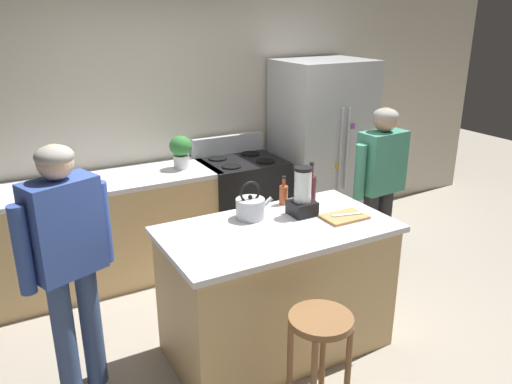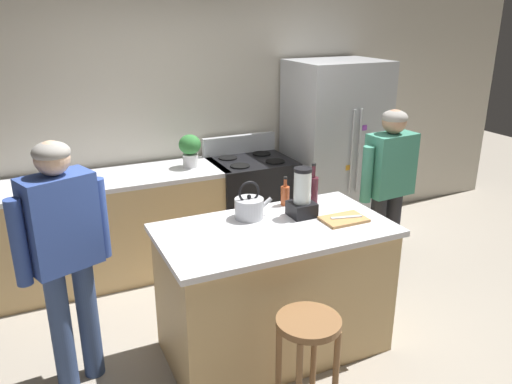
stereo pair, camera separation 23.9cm
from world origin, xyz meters
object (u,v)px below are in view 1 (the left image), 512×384
at_px(bottle_wine, 311,188).
at_px(chef_knife, 347,215).
at_px(person_by_sink_right, 380,178).
at_px(tea_kettle, 251,207).
at_px(blender_appliance, 302,195).
at_px(bar_stool, 320,342).
at_px(person_by_island_left, 67,251).
at_px(stove_range, 242,205).
at_px(cutting_board, 344,217).
at_px(potted_plant, 181,150).
at_px(refrigerator, 321,151).
at_px(bottle_cooking_sauce, 283,194).
at_px(kitchen_island, 277,288).

height_order(bottle_wine, chef_knife, bottle_wine).
height_order(person_by_sink_right, tea_kettle, person_by_sink_right).
xyz_separation_m(blender_appliance, tea_kettle, (-0.34, 0.12, -0.07)).
bearing_deg(bar_stool, person_by_island_left, 140.69).
bearing_deg(bar_stool, blender_appliance, 63.30).
xyz_separation_m(person_by_island_left, bar_stool, (1.14, -0.93, -0.43)).
distance_m(stove_range, cutting_board, 1.69).
xyz_separation_m(person_by_sink_right, blender_appliance, (-1.06, -0.38, 0.15)).
bearing_deg(stove_range, chef_knife, -90.60).
bearing_deg(person_by_island_left, potted_plant, 47.70).
xyz_separation_m(person_by_sink_right, chef_knife, (-0.82, -0.58, 0.03)).
relative_size(blender_appliance, chef_knife, 1.58).
xyz_separation_m(cutting_board, chef_knife, (0.02, 0.00, 0.01)).
bearing_deg(bar_stool, stove_range, 73.44).
xyz_separation_m(bottle_wine, chef_knife, (0.06, -0.35, -0.09)).
xyz_separation_m(person_by_island_left, cutting_board, (1.77, -0.31, -0.03)).
distance_m(blender_appliance, chef_knife, 0.33).
height_order(refrigerator, tea_kettle, refrigerator).
distance_m(stove_range, tea_kettle, 1.53).
distance_m(bottle_cooking_sauce, chef_knife, 0.50).
bearing_deg(cutting_board, stove_range, 88.69).
xyz_separation_m(potted_plant, tea_kettle, (-0.01, -1.33, -0.09)).
relative_size(person_by_sink_right, bottle_wine, 4.85).
bearing_deg(refrigerator, person_by_sink_right, -96.30).
bearing_deg(bottle_wine, kitchen_island, -149.56).
height_order(refrigerator, person_by_island_left, refrigerator).
distance_m(person_by_sink_right, cutting_board, 1.02).
distance_m(refrigerator, tea_kettle, 1.99).
xyz_separation_m(bottle_cooking_sauce, chef_knife, (0.24, -0.43, -0.06)).
height_order(kitchen_island, person_by_island_left, person_by_island_left).
xyz_separation_m(person_by_island_left, potted_plant, (1.21, 1.33, 0.14)).
relative_size(kitchen_island, tea_kettle, 5.61).
height_order(person_by_island_left, potted_plant, person_by_island_left).
xyz_separation_m(kitchen_island, cutting_board, (0.48, -0.10, 0.48)).
bearing_deg(blender_appliance, cutting_board, -42.05).
xyz_separation_m(refrigerator, stove_range, (-0.92, 0.02, -0.44)).
height_order(person_by_island_left, person_by_sink_right, person_by_island_left).
relative_size(refrigerator, bar_stool, 2.59).
relative_size(bar_stool, bottle_cooking_sauce, 3.27).
bearing_deg(bar_stool, tea_kettle, 85.93).
bearing_deg(bottle_wine, person_by_island_left, -178.69).
bearing_deg(potted_plant, cutting_board, -71.35).
distance_m(person_by_island_left, chef_knife, 1.82).
relative_size(person_by_sink_right, chef_knife, 6.97).
xyz_separation_m(person_by_island_left, tea_kettle, (1.21, 0.00, 0.04)).
bearing_deg(refrigerator, bar_stool, -125.59).
xyz_separation_m(stove_range, person_by_sink_right, (0.81, -1.04, 0.45)).
relative_size(refrigerator, person_by_island_left, 1.14).
bearing_deg(potted_plant, person_by_sink_right, -37.32).
bearing_deg(person_by_island_left, chef_knife, -9.91).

